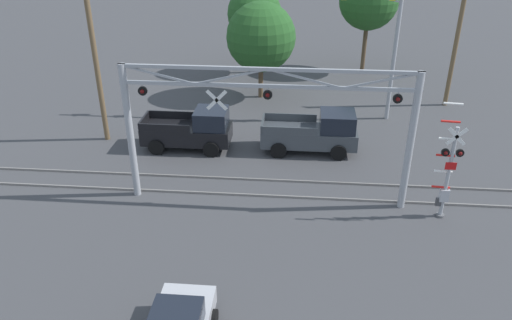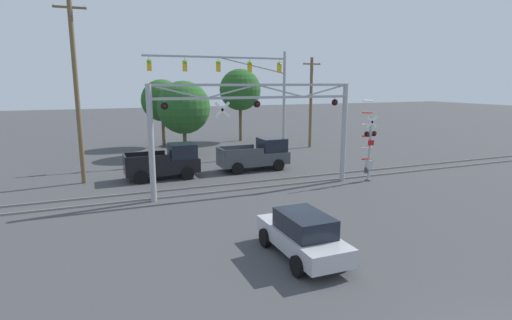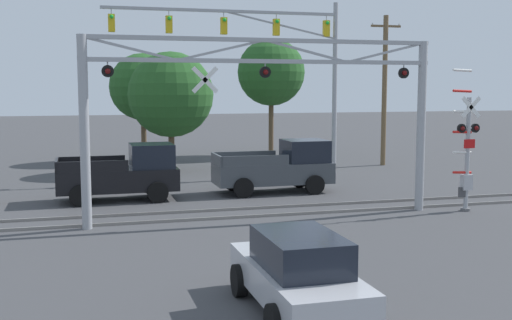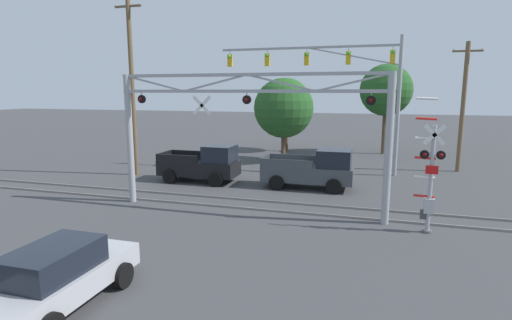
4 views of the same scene
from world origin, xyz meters
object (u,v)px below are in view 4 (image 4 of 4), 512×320
background_tree_beyond_span (287,101)px  sedan_waiting (59,276)px  pickup_truck_following (203,164)px  crossing_signal_mast (429,181)px  crossing_gantry (247,124)px  background_tree_far_right_verge (284,108)px  traffic_signal_span (349,78)px  pickup_truck_lead (313,170)px  background_tree_far_left_verge (386,90)px  utility_pole_left (132,86)px  utility_pole_right (463,106)px

background_tree_beyond_span → sedan_waiting: bearing=-89.5°
pickup_truck_following → sedan_waiting: (2.32, -13.97, -0.22)m
crossing_signal_mast → pickup_truck_following: 12.96m
crossing_gantry → sedan_waiting: size_ratio=2.78×
crossing_signal_mast → crossing_gantry: bearing=175.1°
crossing_signal_mast → background_tree_beyond_span: bearing=116.6°
sedan_waiting → background_tree_far_right_verge: 22.36m
traffic_signal_span → background_tree_beyond_span: traffic_signal_span is taller
pickup_truck_lead → sedan_waiting: pickup_truck_lead is taller
background_tree_far_left_verge → utility_pole_left: bearing=-138.3°
crossing_gantry → background_tree_beyond_span: background_tree_beyond_span is taller
traffic_signal_span → background_tree_far_left_verge: 9.70m
utility_pole_right → background_tree_far_left_verge: 8.23m
background_tree_far_right_verge → crossing_signal_mast: bearing=-57.8°
pickup_truck_lead → utility_pole_left: (-11.49, 0.46, 4.58)m
background_tree_far_left_verge → background_tree_far_right_verge: (-7.41, -6.23, -1.34)m
crossing_gantry → background_tree_beyond_span: bearing=96.8°
crossing_signal_mast → background_tree_far_right_verge: size_ratio=0.81×
crossing_signal_mast → sedan_waiting: (-9.33, -8.37, -1.18)m
pickup_truck_lead → background_tree_far_left_verge: (3.93, 14.18, 4.35)m
sedan_waiting → background_tree_far_left_verge: size_ratio=0.57×
background_tree_far_left_verge → background_tree_far_right_verge: bearing=-139.9°
traffic_signal_span → sedan_waiting: traffic_signal_span is taller
crossing_gantry → utility_pole_right: bearing=49.5°
crossing_signal_mast → background_tree_far_right_verge: bearing=122.2°
crossing_signal_mast → pickup_truck_following: bearing=154.4°
sedan_waiting → utility_pole_left: bearing=116.6°
crossing_signal_mast → utility_pole_right: (3.45, 13.30, 2.37)m
crossing_signal_mast → background_tree_far_left_verge: size_ratio=0.67×
utility_pole_right → utility_pole_left: bearing=-160.7°
crossing_gantry → utility_pole_right: size_ratio=1.42×
crossing_signal_mast → utility_pole_right: bearing=75.5°
crossing_signal_mast → pickup_truck_lead: crossing_signal_mast is taller
pickup_truck_lead → pickup_truck_following: size_ratio=1.06×
utility_pole_left → background_tree_far_left_verge: size_ratio=1.44×
utility_pole_left → utility_pole_right: (20.11, 7.04, -1.26)m
pickup_truck_following → utility_pole_right: (15.10, 7.70, 3.32)m
traffic_signal_span → utility_pole_right: size_ratio=1.38×
utility_pole_right → background_tree_beyond_span: bearing=155.9°
traffic_signal_span → utility_pole_right: (7.22, 2.65, -1.80)m
traffic_signal_span → sedan_waiting: 20.53m
background_tree_far_left_verge → traffic_signal_span: bearing=-105.2°
crossing_gantry → pickup_truck_lead: (2.20, 5.16, -2.87)m
pickup_truck_lead → utility_pole_right: size_ratio=0.59×
utility_pole_left → utility_pole_right: 21.34m
pickup_truck_lead → background_tree_beyond_span: bearing=108.3°
sedan_waiting → background_tree_beyond_span: 27.72m
background_tree_beyond_span → pickup_truck_following: bearing=-98.8°
crossing_signal_mast → utility_pole_left: utility_pole_left is taller
utility_pole_left → background_tree_beyond_span: utility_pole_left is taller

